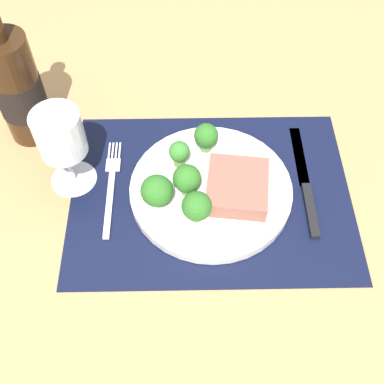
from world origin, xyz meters
TOP-DOWN VIEW (x-y plane):
  - ground_plane at (0.00, 0.00)cm, footprint 140.00×110.00cm
  - placemat at (0.00, 0.00)cm, footprint 45.39×33.76cm
  - plate at (0.00, 0.00)cm, footprint 26.13×26.13cm
  - steak at (4.02, -1.12)cm, footprint 10.68×11.45cm
  - broccoli_back_left at (-3.83, -1.00)cm, footprint 4.45×4.45cm
  - broccoli_center at (-5.00, 4.79)cm, footprint 3.43×3.43cm
  - broccoli_near_steak at (-8.38, -3.07)cm, footprint 5.00×5.00cm
  - broccoli_front_edge at (-0.58, 8.02)cm, footprint 4.05×4.05cm
  - broccoli_near_fork at (-2.44, -5.81)cm, footprint 4.56×4.56cm
  - fork at (-16.28, 1.42)cm, footprint 2.40×19.20cm
  - knife at (15.62, 0.53)cm, footprint 1.80×23.00cm
  - wine_bottle at (-31.16, 14.38)cm, footprint 7.95×7.95cm
  - wine_glass at (-22.63, 3.31)cm, footprint 7.56×7.56cm

SIDE VIEW (x-z plane):
  - ground_plane at x=0.00cm, z-range -3.00..0.00cm
  - placemat at x=0.00cm, z-range 0.00..0.30cm
  - fork at x=-16.28cm, z-range 0.30..0.80cm
  - knife at x=15.62cm, z-range 0.20..1.00cm
  - plate at x=0.00cm, z-range 0.30..1.90cm
  - steak at x=4.02cm, z-range 1.90..4.90cm
  - broccoli_center at x=-5.00cm, z-range 2.32..7.25cm
  - broccoli_near_fork at x=-2.44cm, z-range 2.27..7.79cm
  - broccoli_front_edge at x=-0.58cm, z-range 2.36..7.72cm
  - broccoli_near_steak at x=-8.38cm, z-range 2.33..8.28cm
  - broccoli_back_left at x=-3.83cm, z-range 2.44..8.33cm
  - wine_bottle at x=-31.16cm, z-range -3.67..23.81cm
  - wine_glass at x=-22.63cm, z-range 2.83..17.77cm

